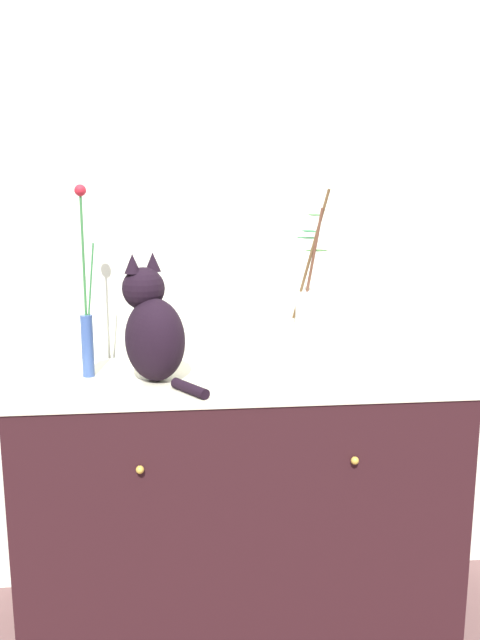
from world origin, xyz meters
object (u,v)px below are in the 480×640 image
Objects in this scene: vase_slim_green at (86,320)px; bowl_porcelain at (308,373)px; sideboard at (240,503)px; cat_sitting at (153,328)px; vase_glass_clear at (309,323)px.

bowl_porcelain is (0.68, -0.13, -0.15)m from vase_slim_green.
vase_slim_green is 3.03× the size of bowl_porcelain.
vase_slim_green is at bearing 169.20° from bowl_porcelain.
vase_slim_green is 0.71m from bowl_porcelain.
cat_sitting reaches higher than sideboard.
bowl_porcelain is (0.20, -0.10, 0.47)m from sideboard.
cat_sitting is 1.98× the size of bowl_porcelain.
sideboard is at bearing 154.71° from bowl_porcelain.
vase_slim_green is (-0.48, 0.03, 0.63)m from sideboard.
vase_slim_green reaches higher than bowl_porcelain.
sideboard is at bearing -4.10° from vase_slim_green.
cat_sitting is 0.65× the size of vase_slim_green.
vase_glass_clear is at bearing -24.53° from sideboard.
sideboard is 7.17× the size of bowl_porcelain.
vase_slim_green reaches higher than sideboard.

